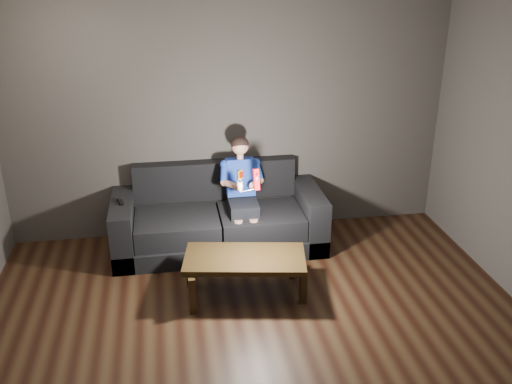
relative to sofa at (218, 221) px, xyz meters
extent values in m
plane|color=black|center=(0.19, -2.09, -0.29)|extent=(5.00, 5.00, 0.00)
cube|color=#3F3A36|center=(0.19, 0.41, 1.06)|extent=(5.00, 0.04, 2.70)
cube|color=silver|center=(0.19, -2.09, 2.41)|extent=(5.00, 5.00, 0.02)
cube|color=black|center=(0.00, -0.03, -0.19)|extent=(2.31, 1.00, 0.20)
cube|color=black|center=(-0.46, -0.14, 0.03)|extent=(0.90, 0.70, 0.24)
cube|color=black|center=(0.46, -0.14, 0.03)|extent=(0.90, 0.70, 0.24)
cube|color=black|center=(0.00, 0.35, 0.38)|extent=(1.85, 0.23, 0.45)
cube|color=black|center=(-1.04, -0.03, 0.02)|extent=(0.23, 1.00, 0.63)
cube|color=black|center=(1.04, -0.03, 0.02)|extent=(0.23, 1.00, 0.63)
cube|color=black|center=(0.26, -0.16, 0.22)|extent=(0.31, 0.39, 0.14)
cube|color=navy|center=(0.26, 0.05, 0.50)|extent=(0.31, 0.22, 0.43)
cube|color=gold|center=(0.26, -0.04, 0.56)|extent=(0.09, 0.09, 0.10)
cube|color=#C11F00|center=(0.26, -0.04, 0.56)|extent=(0.06, 0.06, 0.07)
cylinder|color=tan|center=(0.26, 0.05, 0.74)|extent=(0.07, 0.07, 0.06)
sphere|color=tan|center=(0.26, 0.05, 0.86)|extent=(0.19, 0.19, 0.19)
ellipsoid|color=black|center=(0.26, 0.06, 0.88)|extent=(0.20, 0.20, 0.17)
cylinder|color=navy|center=(0.07, -0.02, 0.58)|extent=(0.08, 0.23, 0.20)
cylinder|color=navy|center=(0.45, -0.02, 0.58)|extent=(0.08, 0.23, 0.20)
cylinder|color=tan|center=(0.13, -0.18, 0.53)|extent=(0.14, 0.24, 0.11)
cylinder|color=tan|center=(0.41, -0.18, 0.53)|extent=(0.14, 0.24, 0.11)
sphere|color=tan|center=(0.18, -0.28, 0.52)|extent=(0.09, 0.09, 0.09)
sphere|color=tan|center=(0.35, -0.28, 0.52)|extent=(0.09, 0.09, 0.09)
cylinder|color=tan|center=(0.18, -0.37, -0.01)|extent=(0.09, 0.09, 0.35)
cylinder|color=tan|center=(0.35, -0.37, -0.01)|extent=(0.09, 0.09, 0.35)
cube|color=red|center=(0.35, -0.50, 0.68)|extent=(0.07, 0.09, 0.22)
cube|color=maroon|center=(0.35, -0.53, 0.74)|extent=(0.04, 0.02, 0.04)
cylinder|color=silver|center=(0.35, -0.53, 0.67)|extent=(0.02, 0.01, 0.02)
ellipsoid|color=silver|center=(0.18, -0.50, 0.63)|extent=(0.07, 0.10, 0.15)
cylinder|color=black|center=(0.18, -0.53, 0.68)|extent=(0.03, 0.01, 0.03)
cube|color=black|center=(-1.04, -0.09, 0.35)|extent=(0.07, 0.16, 0.03)
cube|color=black|center=(-1.04, -0.04, 0.37)|extent=(0.02, 0.02, 0.00)
cube|color=black|center=(0.15, -1.06, 0.10)|extent=(1.23, 0.76, 0.05)
cube|color=black|center=(-0.38, -1.30, -0.11)|extent=(0.06, 0.06, 0.36)
cube|color=black|center=(0.67, -1.30, -0.11)|extent=(0.06, 0.06, 0.36)
cube|color=black|center=(-0.38, -0.83, -0.11)|extent=(0.06, 0.06, 0.36)
cube|color=black|center=(0.67, -0.83, -0.11)|extent=(0.06, 0.06, 0.36)
camera|label=1|loc=(-0.52, -5.76, 2.80)|focal=40.00mm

